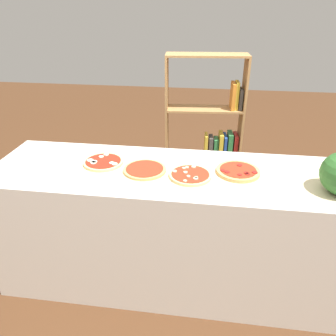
% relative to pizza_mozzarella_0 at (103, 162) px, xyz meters
% --- Properties ---
extents(ground_plane, '(12.00, 12.00, 0.00)m').
position_rel_pizza_mozzarella_0_xyz_m(ground_plane, '(0.44, -0.04, -0.92)').
color(ground_plane, '#4C2D19').
extents(counter, '(2.33, 0.71, 0.91)m').
position_rel_pizza_mozzarella_0_xyz_m(counter, '(0.44, -0.04, -0.47)').
color(counter, beige).
rests_on(counter, ground_plane).
extents(parchment_paper, '(2.01, 0.49, 0.00)m').
position_rel_pizza_mozzarella_0_xyz_m(parchment_paper, '(0.44, -0.04, -0.01)').
color(parchment_paper, beige).
rests_on(parchment_paper, counter).
extents(pizza_mozzarella_0, '(0.27, 0.27, 0.03)m').
position_rel_pizza_mozzarella_0_xyz_m(pizza_mozzarella_0, '(0.00, 0.00, 0.00)').
color(pizza_mozzarella_0, '#E5C17F').
rests_on(pizza_mozzarella_0, parchment_paper).
extents(pizza_plain_1, '(0.27, 0.27, 0.02)m').
position_rel_pizza_mozzarella_0_xyz_m(pizza_plain_1, '(0.30, -0.07, -0.00)').
color(pizza_plain_1, tan).
rests_on(pizza_plain_1, parchment_paper).
extents(pizza_mushroom_2, '(0.26, 0.26, 0.03)m').
position_rel_pizza_mozzarella_0_xyz_m(pizza_mushroom_2, '(0.59, -0.11, 0.00)').
color(pizza_mushroom_2, '#E5C17F').
rests_on(pizza_mushroom_2, parchment_paper).
extents(pizza_pepperoni_3, '(0.28, 0.28, 0.03)m').
position_rel_pizza_mozzarella_0_xyz_m(pizza_pepperoni_3, '(0.89, -0.01, 0.00)').
color(pizza_pepperoni_3, tan).
rests_on(pizza_pepperoni_3, parchment_paper).
extents(bookshelf, '(0.75, 0.29, 1.47)m').
position_rel_pizza_mozzarella_0_xyz_m(bookshelf, '(0.72, 1.12, -0.27)').
color(bookshelf, '#A87A47').
rests_on(bookshelf, ground_plane).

